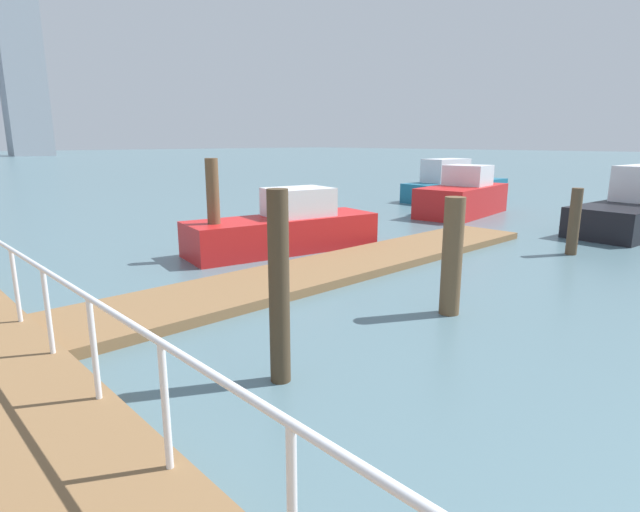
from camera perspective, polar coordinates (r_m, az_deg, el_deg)
The scene contains 10 objects.
ground_plane at distance 18.07m, azimuth -27.60°, elevation 2.19°, with size 300.00×300.00×0.00m, color slate.
floating_dock at distance 11.51m, azimuth 1.99°, elevation -1.26°, with size 13.49×2.00×0.18m, color olive.
boardwalk_railing at distance 6.05m, azimuth -26.84°, elevation -4.66°, with size 0.06×28.57×1.08m.
dock_piling_0 at distance 12.64m, azimuth -11.96°, elevation 5.11°, with size 0.31×0.31×2.50m, color brown.
dock_piling_1 at distance 14.59m, azimuth 26.83°, elevation 3.49°, with size 0.28×0.28×1.73m, color brown.
dock_piling_2 at distance 8.75m, azimuth 14.72°, elevation -0.07°, with size 0.34×0.34×2.01m, color brown.
dock_piling_3 at distance 6.03m, azimuth -4.65°, elevation -3.71°, with size 0.25×0.25×2.37m, color #473826.
moored_boat_0 at distance 21.02m, azimuth 15.88°, elevation 6.47°, with size 4.93×2.62×1.96m.
moored_boat_1 at distance 26.53m, azimuth 14.95°, elevation 7.76°, with size 7.05×1.92×2.04m.
moored_boat_4 at distance 13.61m, azimuth -3.88°, elevation 3.16°, with size 5.42×2.52×1.67m.
Camera 1 is at (-4.68, 2.79, 2.91)m, focal length 28.28 mm.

